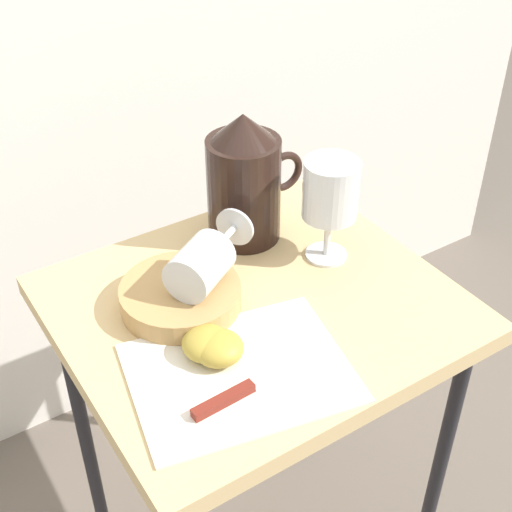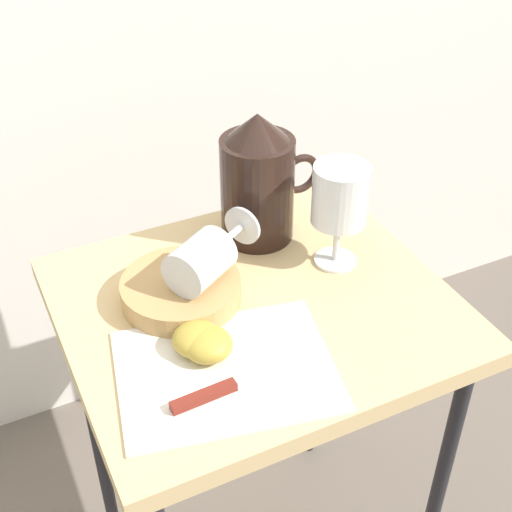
{
  "view_description": "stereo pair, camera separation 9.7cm",
  "coord_description": "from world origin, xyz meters",
  "px_view_note": "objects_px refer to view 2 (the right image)",
  "views": [
    {
      "loc": [
        -0.42,
        -0.65,
        1.33
      ],
      "look_at": [
        0.0,
        0.0,
        0.76
      ],
      "focal_mm": 50.17,
      "sensor_mm": 36.0,
      "label": 1
    },
    {
      "loc": [
        -0.34,
        -0.7,
        1.33
      ],
      "look_at": [
        0.0,
        0.0,
        0.76
      ],
      "focal_mm": 50.17,
      "sensor_mm": 36.0,
      "label": 2
    }
  ],
  "objects_px": {
    "basket_tray": "(181,291)",
    "knife": "(228,387)",
    "pitcher": "(258,188)",
    "wine_glass_tipped_near": "(202,260)",
    "wine_glass_upright": "(340,200)",
    "apple_half_right": "(208,344)",
    "table": "(256,337)",
    "apple_half_left": "(197,339)"
  },
  "relations": [
    {
      "from": "table",
      "to": "wine_glass_tipped_near",
      "type": "relative_size",
      "value": 4.19
    },
    {
      "from": "table",
      "to": "basket_tray",
      "type": "height_order",
      "value": "basket_tray"
    },
    {
      "from": "basket_tray",
      "to": "pitcher",
      "type": "relative_size",
      "value": 0.8
    },
    {
      "from": "basket_tray",
      "to": "knife",
      "type": "xyz_separation_m",
      "value": [
        -0.01,
        -0.19,
        -0.01
      ]
    },
    {
      "from": "table",
      "to": "apple_half_right",
      "type": "height_order",
      "value": "apple_half_right"
    },
    {
      "from": "pitcher",
      "to": "table",
      "type": "bearing_deg",
      "value": -116.76
    },
    {
      "from": "wine_glass_tipped_near",
      "to": "knife",
      "type": "height_order",
      "value": "wine_glass_tipped_near"
    },
    {
      "from": "basket_tray",
      "to": "knife",
      "type": "height_order",
      "value": "basket_tray"
    },
    {
      "from": "apple_half_right",
      "to": "pitcher",
      "type": "bearing_deg",
      "value": 51.2
    },
    {
      "from": "basket_tray",
      "to": "wine_glass_tipped_near",
      "type": "xyz_separation_m",
      "value": [
        0.03,
        -0.01,
        0.05
      ]
    },
    {
      "from": "basket_tray",
      "to": "wine_glass_tipped_near",
      "type": "distance_m",
      "value": 0.06
    },
    {
      "from": "pitcher",
      "to": "apple_half_left",
      "type": "distance_m",
      "value": 0.29
    },
    {
      "from": "table",
      "to": "wine_glass_tipped_near",
      "type": "bearing_deg",
      "value": 149.62
    },
    {
      "from": "table",
      "to": "apple_half_left",
      "type": "xyz_separation_m",
      "value": [
        -0.11,
        -0.06,
        0.09
      ]
    },
    {
      "from": "table",
      "to": "knife",
      "type": "height_order",
      "value": "knife"
    },
    {
      "from": "pitcher",
      "to": "apple_half_left",
      "type": "xyz_separation_m",
      "value": [
        -0.19,
        -0.21,
        -0.06
      ]
    },
    {
      "from": "pitcher",
      "to": "apple_half_left",
      "type": "relative_size",
      "value": 3.26
    },
    {
      "from": "apple_half_left",
      "to": "apple_half_right",
      "type": "relative_size",
      "value": 1.0
    },
    {
      "from": "pitcher",
      "to": "knife",
      "type": "distance_m",
      "value": 0.35
    },
    {
      "from": "wine_glass_upright",
      "to": "table",
      "type": "bearing_deg",
      "value": -167.82
    },
    {
      "from": "table",
      "to": "wine_glass_upright",
      "type": "bearing_deg",
      "value": 12.18
    },
    {
      "from": "pitcher",
      "to": "knife",
      "type": "xyz_separation_m",
      "value": [
        -0.18,
        -0.29,
        -0.08
      ]
    },
    {
      "from": "basket_tray",
      "to": "wine_glass_upright",
      "type": "distance_m",
      "value": 0.26
    },
    {
      "from": "wine_glass_upright",
      "to": "apple_half_left",
      "type": "xyz_separation_m",
      "value": [
        -0.26,
        -0.09,
        -0.09
      ]
    },
    {
      "from": "wine_glass_tipped_near",
      "to": "table",
      "type": "bearing_deg",
      "value": -30.38
    },
    {
      "from": "pitcher",
      "to": "wine_glass_upright",
      "type": "height_order",
      "value": "pitcher"
    },
    {
      "from": "table",
      "to": "basket_tray",
      "type": "xyz_separation_m",
      "value": [
        -0.09,
        0.05,
        0.09
      ]
    },
    {
      "from": "wine_glass_upright",
      "to": "apple_half_right",
      "type": "bearing_deg",
      "value": -157.37
    },
    {
      "from": "table",
      "to": "apple_half_left",
      "type": "bearing_deg",
      "value": -152.76
    },
    {
      "from": "pitcher",
      "to": "apple_half_right",
      "type": "relative_size",
      "value": 3.26
    },
    {
      "from": "wine_glass_tipped_near",
      "to": "knife",
      "type": "bearing_deg",
      "value": -103.39
    },
    {
      "from": "pitcher",
      "to": "wine_glass_tipped_near",
      "type": "height_order",
      "value": "pitcher"
    },
    {
      "from": "pitcher",
      "to": "wine_glass_upright",
      "type": "distance_m",
      "value": 0.14
    },
    {
      "from": "apple_half_left",
      "to": "apple_half_right",
      "type": "height_order",
      "value": "same"
    },
    {
      "from": "basket_tray",
      "to": "apple_half_left",
      "type": "distance_m",
      "value": 0.11
    },
    {
      "from": "basket_tray",
      "to": "apple_half_right",
      "type": "relative_size",
      "value": 2.63
    },
    {
      "from": "basket_tray",
      "to": "wine_glass_upright",
      "type": "xyz_separation_m",
      "value": [
        0.24,
        -0.02,
        0.09
      ]
    },
    {
      "from": "basket_tray",
      "to": "apple_half_right",
      "type": "xyz_separation_m",
      "value": [
        -0.01,
        -0.12,
        0.0
      ]
    },
    {
      "from": "wine_glass_upright",
      "to": "apple_half_right",
      "type": "height_order",
      "value": "wine_glass_upright"
    },
    {
      "from": "table",
      "to": "pitcher",
      "type": "height_order",
      "value": "pitcher"
    },
    {
      "from": "table",
      "to": "knife",
      "type": "distance_m",
      "value": 0.19
    },
    {
      "from": "pitcher",
      "to": "knife",
      "type": "relative_size",
      "value": 0.99
    }
  ]
}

